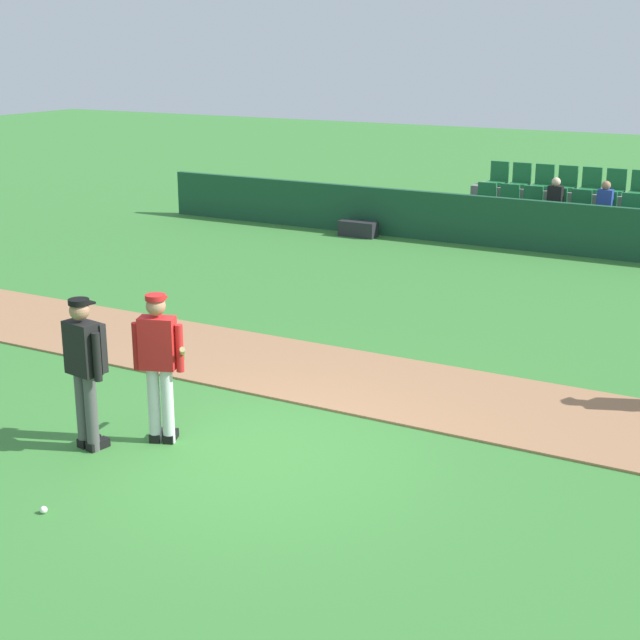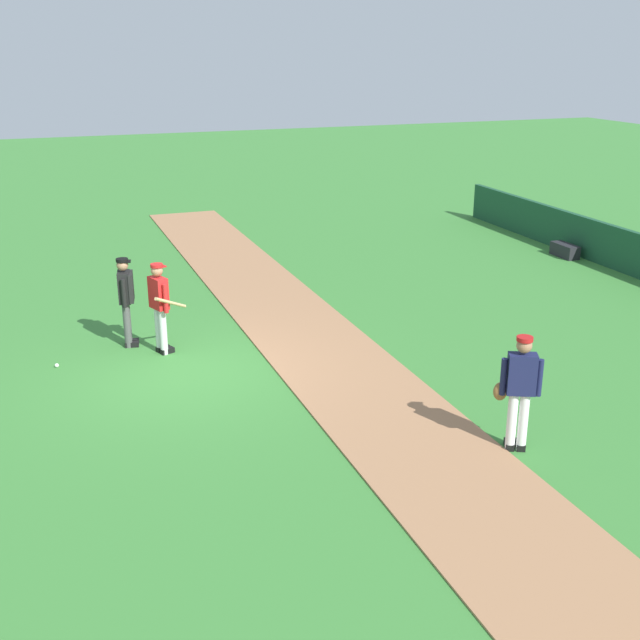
{
  "view_description": "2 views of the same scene",
  "coord_description": "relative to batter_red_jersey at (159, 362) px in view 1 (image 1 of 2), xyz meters",
  "views": [
    {
      "loc": [
        5.34,
        -8.2,
        4.47
      ],
      "look_at": [
        -0.03,
        1.52,
        1.17
      ],
      "focal_mm": 53.27,
      "sensor_mm": 36.0,
      "label": 1
    },
    {
      "loc": [
        13.16,
        -2.33,
        5.61
      ],
      "look_at": [
        1.06,
        2.16,
        1.09
      ],
      "focal_mm": 44.6,
      "sensor_mm": 36.0,
      "label": 2
    }
  ],
  "objects": [
    {
      "name": "ground_plane",
      "position": [
        1.13,
        0.24,
        -0.97
      ],
      "size": [
        80.0,
        80.0,
        0.0
      ],
      "primitive_type": "plane",
      "color": "#387A33"
    },
    {
      "name": "infield_dirt_path",
      "position": [
        1.13,
        2.88,
        -0.95
      ],
      "size": [
        28.0,
        2.26,
        0.03
      ],
      "primitive_type": "cube",
      "color": "#9E704C",
      "rests_on": "ground"
    },
    {
      "name": "dugout_fence",
      "position": [
        1.13,
        12.12,
        -0.41
      ],
      "size": [
        20.0,
        0.16,
        1.11
      ],
      "primitive_type": "cube",
      "color": "#19472D",
      "rests_on": "ground"
    },
    {
      "name": "stadium_bleachers",
      "position": [
        1.13,
        13.57,
        -0.48
      ],
      "size": [
        5.0,
        2.1,
        1.65
      ],
      "color": "slate",
      "rests_on": "ground"
    },
    {
      "name": "batter_red_jersey",
      "position": [
        0.0,
        0.0,
        0.0
      ],
      "size": [
        0.75,
        0.69,
        1.76
      ],
      "color": "silver",
      "rests_on": "ground"
    },
    {
      "name": "umpire_home_plate",
      "position": [
        -0.61,
        -0.54,
        0.03
      ],
      "size": [
        0.58,
        0.35,
        1.76
      ],
      "color": "#4C4C4C",
      "rests_on": "ground"
    },
    {
      "name": "baseball",
      "position": [
        0.05,
        -1.94,
        -0.93
      ],
      "size": [
        0.07,
        0.07,
        0.07
      ],
      "primitive_type": "sphere",
      "color": "white",
      "rests_on": "ground"
    },
    {
      "name": "equipment_bag",
      "position": [
        -3.36,
        11.67,
        -0.79
      ],
      "size": [
        0.9,
        0.36,
        0.36
      ],
      "primitive_type": "cube",
      "color": "#232328",
      "rests_on": "ground"
    }
  ]
}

